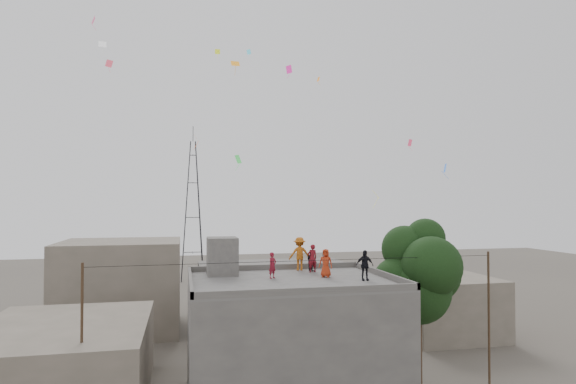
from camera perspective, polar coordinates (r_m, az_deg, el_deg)
The scene contains 17 objects.
main_building at distance 25.16m, azimuth 0.30°, elevation -17.26°, with size 10.00×8.00×6.10m.
parapet at distance 24.47m, azimuth 0.30°, elevation -10.04°, with size 10.00×8.00×0.30m.
stair_head_box at distance 26.44m, azimuth -7.80°, elevation -7.52°, with size 1.60×1.80×2.00m, color #4F4D4A.
neighbor_west at distance 27.40m, azimuth -25.09°, elevation -18.09°, with size 8.00×10.00×4.00m, color #625A4D.
neighbor_north at distance 39.02m, azimuth -1.40°, elevation -12.35°, with size 12.00×9.00×5.00m, color #4F4D4A.
neighbor_northwest at distance 40.39m, azimuth -19.23°, elevation -10.45°, with size 9.00×8.00×7.00m, color #625A4D.
neighbor_east at distance 39.53m, azimuth 17.58°, elevation -12.58°, with size 7.00×8.00×4.40m, color #625A4D.
tree at distance 27.59m, azimuth 15.32°, elevation -9.31°, with size 4.90×4.60×9.10m.
utility_line at distance 23.89m, azimuth 2.21°, elevation -16.19°, with size 20.12×0.62×7.40m.
transmission_tower at distance 63.62m, azimuth -11.23°, elevation -2.10°, with size 2.97×2.97×20.01m.
person_red_adult at distance 27.11m, azimuth 2.90°, elevation -7.85°, with size 0.57×0.37×1.55m, color maroon.
person_orange_child at distance 25.40m, azimuth 4.48°, elevation -8.39°, with size 0.72×0.47×1.46m, color #B23014.
person_dark_child at distance 27.69m, azimuth 2.77°, elevation -8.08°, with size 0.59×0.46×1.20m, color black.
person_dark_adult at distance 24.56m, azimuth 9.07°, elevation -8.57°, with size 0.88×0.37×1.51m, color black.
person_orange_adult at distance 27.83m, azimuth 1.38°, elevation -7.33°, with size 1.23×0.70×1.90m, color #B55B14.
person_red_child at distance 24.95m, azimuth -1.85°, elevation -8.68°, with size 0.48×0.32×1.33m, color maroon.
kites at distance 31.14m, azimuth -2.73°, elevation 10.36°, with size 21.86×16.34×12.94m.
Camera 1 is at (-5.33, -23.60, 9.95)m, focal length 30.00 mm.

